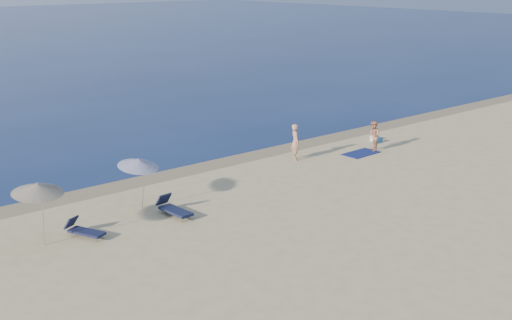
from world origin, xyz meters
The scene contains 10 objects.
wet_sand_strip centered at (0.00, 19.40, 0.00)m, with size 240.00×1.60×0.00m, color #847254.
person_left centered at (1.64, 17.46, 0.90)m, with size 0.66×0.43×1.80m, color tan.
person_right centered at (5.82, 16.08, 0.79)m, with size 0.77×0.60×1.58m, color tan.
beach_towel centered at (4.97, 16.12, 0.02)m, with size 1.94×1.08×0.03m, color #0F184F.
white_bag centered at (7.53, 17.47, 0.16)m, with size 0.37×0.31×0.31m, color silver.
blue_cooler centered at (7.34, 16.99, 0.14)m, with size 0.40×0.29×0.29m, color #1D5C9D.
umbrella_near centered at (-7.54, 16.52, 1.77)m, with size 1.97×1.99×2.10m.
umbrella_far centered at (-11.93, 15.42, 1.99)m, with size 2.00×2.02×2.29m.
lounger_left centered at (-10.59, 15.10, 0.24)m, with size 1.06×1.56×0.66m.
lounger_right centered at (-7.08, 14.85, 0.27)m, with size 0.68×1.72×0.74m.
Camera 1 is at (-19.18, -4.62, 8.82)m, focal length 45.00 mm.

